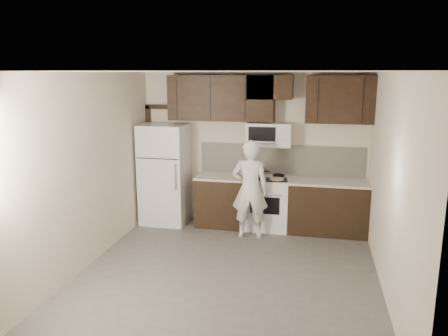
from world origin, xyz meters
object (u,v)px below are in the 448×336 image
(microwave, at_px, (269,134))
(refrigerator, at_px, (165,174))
(stove, at_px, (267,203))
(person, at_px, (250,189))

(microwave, height_order, refrigerator, microwave)
(stove, relative_size, microwave, 1.24)
(person, bearing_deg, microwave, -115.24)
(refrigerator, bearing_deg, microwave, 5.15)
(stove, height_order, refrigerator, refrigerator)
(microwave, relative_size, person, 0.46)
(refrigerator, bearing_deg, person, -15.52)
(refrigerator, height_order, person, refrigerator)
(microwave, bearing_deg, stove, -89.90)
(refrigerator, relative_size, person, 1.10)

